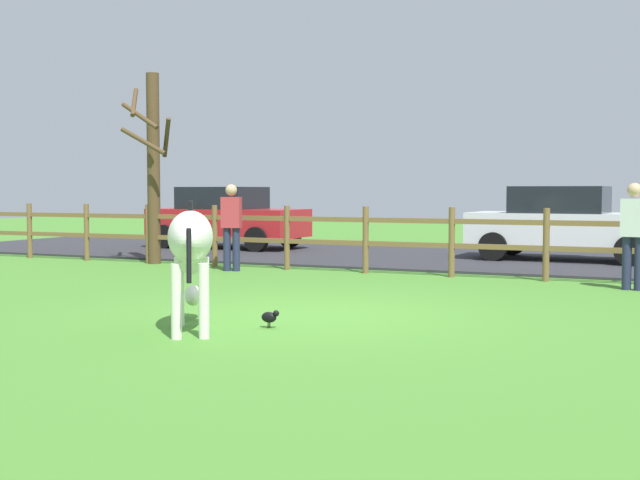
# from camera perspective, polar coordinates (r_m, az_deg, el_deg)

# --- Properties ---
(ground_plane) EXTENTS (60.00, 60.00, 0.00)m
(ground_plane) POSITION_cam_1_polar(r_m,az_deg,el_deg) (10.16, -0.55, -5.19)
(ground_plane) COLOR #47842D
(parking_asphalt) EXTENTS (28.00, 7.40, 0.05)m
(parking_asphalt) POSITION_cam_1_polar(r_m,az_deg,el_deg) (18.94, 11.52, -1.16)
(parking_asphalt) COLOR #2D2D33
(parking_asphalt) RESTS_ON ground_plane
(paddock_fence) EXTENTS (21.20, 0.11, 1.23)m
(paddock_fence) POSITION_cam_1_polar(r_m,az_deg,el_deg) (14.88, 6.08, 0.24)
(paddock_fence) COLOR brown
(paddock_fence) RESTS_ON ground_plane
(bare_tree) EXTENTS (1.13, 1.04, 3.93)m
(bare_tree) POSITION_cam_1_polar(r_m,az_deg,el_deg) (17.44, -11.49, 5.16)
(bare_tree) COLOR #513A23
(bare_tree) RESTS_ON ground_plane
(zebra) EXTENTS (1.24, 1.70, 1.41)m
(zebra) POSITION_cam_1_polar(r_m,az_deg,el_deg) (9.02, -8.92, -0.42)
(zebra) COLOR white
(zebra) RESTS_ON ground_plane
(crow_on_grass) EXTENTS (0.21, 0.10, 0.20)m
(crow_on_grass) POSITION_cam_1_polar(r_m,az_deg,el_deg) (9.20, -3.48, -5.32)
(crow_on_grass) COLOR black
(crow_on_grass) RESTS_ON ground_plane
(parked_car_white) EXTENTS (4.05, 1.98, 1.56)m
(parked_car_white) POSITION_cam_1_polar(r_m,az_deg,el_deg) (18.18, 16.57, 1.16)
(parked_car_white) COLOR white
(parked_car_white) RESTS_ON parking_asphalt
(parked_car_red) EXTENTS (4.04, 1.97, 1.56)m
(parked_car_red) POSITION_cam_1_polar(r_m,az_deg,el_deg) (21.26, -6.48, 1.60)
(parked_car_red) COLOR red
(parked_car_red) RESTS_ON parking_asphalt
(visitor_left_of_tree) EXTENTS (0.39, 0.27, 1.64)m
(visitor_left_of_tree) POSITION_cam_1_polar(r_m,az_deg,el_deg) (13.44, 20.86, 0.58)
(visitor_left_of_tree) COLOR #232847
(visitor_left_of_tree) RESTS_ON ground_plane
(visitor_right_of_tree) EXTENTS (0.41, 0.31, 1.64)m
(visitor_right_of_tree) POSITION_cam_1_polar(r_m,az_deg,el_deg) (15.64, -6.14, 1.17)
(visitor_right_of_tree) COLOR #232847
(visitor_right_of_tree) RESTS_ON ground_plane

